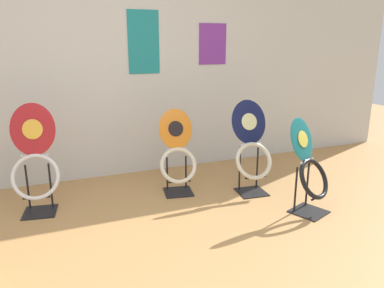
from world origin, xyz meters
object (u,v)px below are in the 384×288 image
(toilet_seat_display_orange_sun, at_px, (177,154))
(toilet_seat_display_teal_sax, at_px, (310,171))
(toilet_seat_display_crimson_swirl, at_px, (35,164))
(toilet_seat_display_navy_moon, at_px, (252,151))

(toilet_seat_display_orange_sun, xyz_separation_m, toilet_seat_display_teal_sax, (0.91, -0.89, -0.01))
(toilet_seat_display_crimson_swirl, xyz_separation_m, toilet_seat_display_orange_sun, (1.31, -0.02, -0.05))
(toilet_seat_display_crimson_swirl, relative_size, toilet_seat_display_orange_sun, 1.17)
(toilet_seat_display_navy_moon, distance_m, toilet_seat_display_teal_sax, 0.64)
(toilet_seat_display_navy_moon, xyz_separation_m, toilet_seat_display_crimson_swirl, (-2.00, 0.31, 0.02))
(toilet_seat_display_orange_sun, bearing_deg, toilet_seat_display_crimson_swirl, 179.03)
(toilet_seat_display_navy_moon, bearing_deg, toilet_seat_display_crimson_swirl, 171.21)
(toilet_seat_display_navy_moon, bearing_deg, toilet_seat_display_teal_sax, -69.10)
(toilet_seat_display_teal_sax, bearing_deg, toilet_seat_display_crimson_swirl, 157.82)
(toilet_seat_display_orange_sun, distance_m, toilet_seat_display_teal_sax, 1.27)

